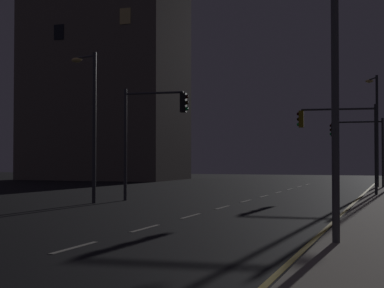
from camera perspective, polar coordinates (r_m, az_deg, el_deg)
name	(u,v)px	position (r m, az deg, el deg)	size (l,w,h in m)	color
ground_plane	(195,215)	(21.79, 0.33, -6.98)	(112.00, 112.00, 0.00)	black
sidewalk_right	(379,219)	(20.55, 17.87, -7.04)	(2.31, 77.00, 0.14)	#9E937F
lane_markings_center	(223,207)	(25.10, 3.02, -6.24)	(0.14, 50.00, 0.01)	silver
lane_edge_line	(348,208)	(25.62, 15.10, -6.09)	(0.14, 53.00, 0.01)	gold
traffic_light_mid_left	(339,130)	(33.42, 14.28, 1.30)	(4.34, 0.74, 4.98)	#2D3033
traffic_light_far_left	(151,122)	(29.04, -4.02, 2.15)	(3.37, 0.54, 5.63)	#38383D
traffic_light_mid_right	(358,139)	(42.39, 16.01, 0.52)	(3.67, 0.44, 4.80)	#38383D
street_lamp_median	(91,113)	(28.06, -9.90, 3.00)	(1.53, 0.59, 7.16)	#38383D
street_lamp_mid_block	(376,121)	(43.08, 17.60, 2.18)	(0.93, 1.45, 7.86)	#2D3033
street_lamp_across_street	(342,67)	(13.95, 14.53, 7.29)	(1.28, 1.17, 6.75)	#4C4C51
building_distant	(105,32)	(61.74, -8.50, 10.78)	(15.49, 9.49, 30.37)	#6B6056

